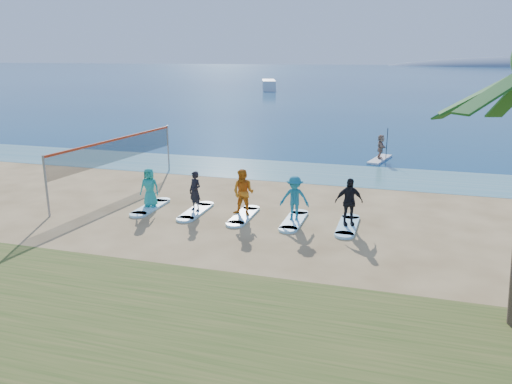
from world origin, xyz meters
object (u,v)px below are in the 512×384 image
(surfboard_2, at_px, (243,216))
(paddleboarder, at_px, (381,147))
(paddleboard, at_px, (380,159))
(volleyball_net, at_px, (117,150))
(boat_offshore_a, at_px, (269,90))
(student_4, at_px, (349,202))
(surfboard_0, at_px, (151,207))
(student_1, at_px, (195,191))
(surfboard_3, at_px, (294,221))
(student_0, at_px, (150,187))
(student_2, at_px, (243,193))
(surfboard_4, at_px, (348,226))
(surfboard_1, at_px, (196,211))
(student_3, at_px, (294,198))

(surfboard_2, bearing_deg, paddleboarder, 70.48)
(paddleboard, distance_m, paddleboarder, 0.79)
(volleyball_net, distance_m, boat_offshore_a, 70.51)
(paddleboarder, height_order, surfboard_2, paddleboarder)
(boat_offshore_a, height_order, student_4, student_4)
(surfboard_2, bearing_deg, paddleboard, 70.48)
(surfboard_0, bearing_deg, surfboard_2, 0.00)
(student_1, height_order, student_4, student_4)
(surfboard_3, bearing_deg, student_0, 180.00)
(boat_offshore_a, distance_m, surfboard_2, 74.20)
(student_1, xyz_separation_m, student_2, (2.06, 0.00, 0.11))
(volleyball_net, relative_size, student_4, 5.04)
(volleyball_net, relative_size, boat_offshore_a, 1.00)
(surfboard_4, bearing_deg, student_2, 180.00)
(surfboard_4, height_order, student_4, student_4)
(surfboard_2, bearing_deg, student_1, 180.00)
(volleyball_net, bearing_deg, surfboard_1, -24.86)
(student_0, bearing_deg, surfboard_4, -7.61)
(surfboard_0, xyz_separation_m, student_4, (8.24, 0.00, 0.94))
(surfboard_2, bearing_deg, surfboard_4, 0.00)
(student_0, relative_size, student_1, 1.00)
(paddleboarder, bearing_deg, student_3, 158.72)
(student_1, bearing_deg, student_2, 24.42)
(paddleboard, distance_m, surfboard_3, 13.15)
(surfboard_0, height_order, student_1, student_1)
(surfboard_2, distance_m, surfboard_3, 2.06)
(surfboard_2, xyz_separation_m, surfboard_4, (4.12, 0.00, 0.00))
(surfboard_4, bearing_deg, surfboard_0, 180.00)
(surfboard_2, bearing_deg, volleyball_net, 161.86)
(surfboard_0, distance_m, student_2, 4.23)
(student_0, bearing_deg, student_2, -7.61)
(surfboard_0, distance_m, student_3, 6.25)
(paddleboard, xyz_separation_m, surfboard_4, (-0.46, -12.91, -0.01))
(student_3, bearing_deg, paddleboard, 72.64)
(boat_offshore_a, bearing_deg, student_4, -89.41)
(volleyball_net, distance_m, student_2, 7.45)
(surfboard_0, bearing_deg, student_4, 0.00)
(surfboard_3, relative_size, surfboard_4, 1.00)
(surfboard_1, distance_m, surfboard_2, 2.06)
(student_2, height_order, student_4, student_2)
(volleyball_net, bearing_deg, surfboard_0, -38.37)
(boat_offshore_a, distance_m, surfboard_3, 74.74)
(paddleboarder, height_order, boat_offshore_a, paddleboarder)
(student_3, bearing_deg, surfboard_3, 0.00)
(surfboard_1, xyz_separation_m, surfboard_3, (4.12, 0.00, 0.00))
(paddleboarder, relative_size, student_4, 0.81)
(student_1, distance_m, surfboard_4, 6.24)
(surfboard_3, distance_m, student_4, 2.27)
(boat_offshore_a, bearing_deg, student_1, -94.00)
(surfboard_1, relative_size, student_2, 1.19)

